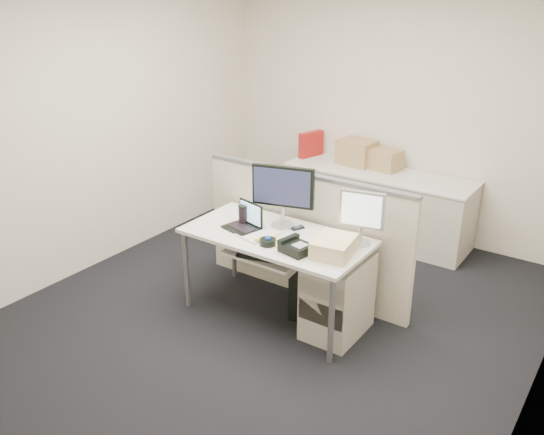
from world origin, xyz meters
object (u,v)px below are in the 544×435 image
Objects in this scene: monitor_main at (283,197)px; desk_phone at (296,248)px; desk at (276,242)px; laptop at (241,217)px.

monitor_main reaches higher than desk_phone.
laptop is at bearing -166.89° from desk.
monitor_main reaches higher than laptop.
desk_phone is at bearing -60.87° from monitor_main.
monitor_main is 1.84× the size of laptop.
desk_phone is (0.30, -0.18, 0.10)m from desk.
desk is 0.35m from laptop.
desk is 2.90× the size of monitor_main.
desk is 6.82× the size of desk_phone.
monitor_main reaches higher than desk.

